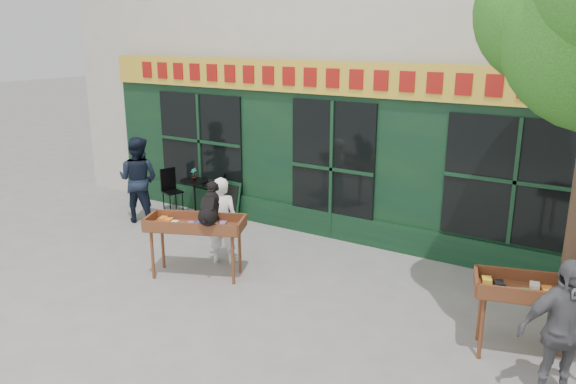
% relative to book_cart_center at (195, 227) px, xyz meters
% --- Properties ---
extents(ground, '(80.00, 80.00, 0.00)m').
position_rel_book_cart_center_xyz_m(ground, '(0.96, 0.39, -0.82)').
color(ground, slate).
rests_on(ground, ground).
extents(book_cart_center, '(1.62, 1.17, 0.99)m').
position_rel_book_cart_center_xyz_m(book_cart_center, '(0.00, 0.00, 0.00)').
color(book_cart_center, brown).
rests_on(book_cart_center, ground).
extents(dog, '(0.55, 0.69, 0.60)m').
position_rel_book_cart_center_xyz_m(dog, '(0.35, -0.05, 0.47)').
color(dog, black).
rests_on(dog, book_cart_center).
extents(woman, '(0.64, 0.55, 1.49)m').
position_rel_book_cart_center_xyz_m(woman, '(-0.00, 0.65, -0.08)').
color(woman, white).
rests_on(woman, ground).
extents(book_cart_right, '(1.61, 1.02, 0.99)m').
position_rel_book_cart_center_xyz_m(book_cart_right, '(5.01, 0.40, 0.00)').
color(book_cart_right, brown).
rests_on(book_cart_right, ground).
extents(man_right, '(0.98, 0.87, 1.59)m').
position_rel_book_cart_center_xyz_m(man_right, '(5.31, -0.35, -0.03)').
color(man_right, '#555459').
rests_on(man_right, ground).
extents(bistro_table, '(0.60, 0.60, 0.76)m').
position_rel_book_cart_center_xyz_m(bistro_table, '(-2.16, 2.37, -0.28)').
color(bistro_table, black).
rests_on(bistro_table, ground).
extents(bistro_chair_left, '(0.45, 0.45, 0.95)m').
position_rel_book_cart_center_xyz_m(bistro_chair_left, '(-2.79, 2.30, -0.26)').
color(bistro_chair_left, black).
rests_on(bistro_chair_left, ground).
extents(bistro_chair_right, '(0.49, 0.49, 0.95)m').
position_rel_book_cart_center_xyz_m(bistro_chair_right, '(-1.53, 2.46, -0.26)').
color(bistro_chair_right, black).
rests_on(bistro_chair_right, ground).
extents(potted_plant, '(0.14, 0.10, 0.27)m').
position_rel_book_cart_center_xyz_m(potted_plant, '(-2.16, 2.37, 0.08)').
color(potted_plant, gray).
rests_on(potted_plant, bistro_table).
extents(man_left, '(1.02, 0.90, 1.77)m').
position_rel_book_cart_center_xyz_m(man_left, '(-2.86, 1.47, 0.06)').
color(man_left, black).
rests_on(man_left, ground).
extents(chalkboard, '(0.58, 0.25, 0.79)m').
position_rel_book_cart_center_xyz_m(chalkboard, '(-1.39, 2.58, -0.42)').
color(chalkboard, black).
rests_on(chalkboard, ground).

